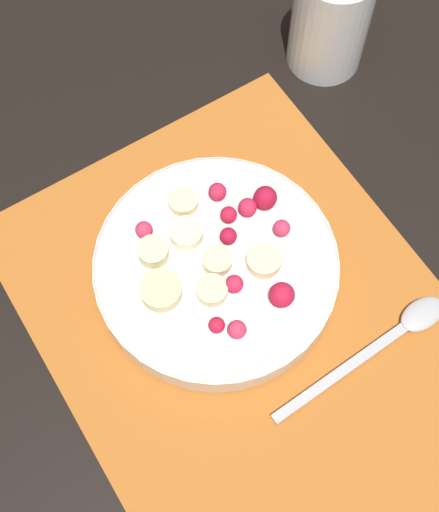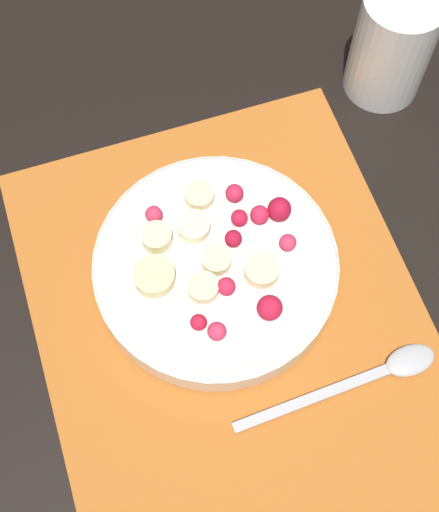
% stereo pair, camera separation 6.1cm
% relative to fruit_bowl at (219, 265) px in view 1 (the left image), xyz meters
% --- Properties ---
extents(ground_plane, '(3.00, 3.00, 0.00)m').
position_rel_fruit_bowl_xyz_m(ground_plane, '(-0.07, 0.00, -0.03)').
color(ground_plane, black).
extents(placemat, '(0.47, 0.34, 0.01)m').
position_rel_fruit_bowl_xyz_m(placemat, '(-0.07, 0.00, -0.02)').
color(placemat, '#B26023').
rests_on(placemat, ground_plane).
extents(fruit_bowl, '(0.22, 0.22, 0.05)m').
position_rel_fruit_bowl_xyz_m(fruit_bowl, '(0.00, 0.00, 0.00)').
color(fruit_bowl, silver).
rests_on(fruit_bowl, placemat).
extents(spoon, '(0.03, 0.18, 0.01)m').
position_rel_fruit_bowl_xyz_m(spoon, '(-0.13, -0.10, -0.02)').
color(spoon, '#B2B2B7').
rests_on(spoon, placemat).
extents(drinking_glass, '(0.08, 0.08, 0.12)m').
position_rel_fruit_bowl_xyz_m(drinking_glass, '(0.15, -0.23, 0.03)').
color(drinking_glass, white).
rests_on(drinking_glass, ground_plane).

